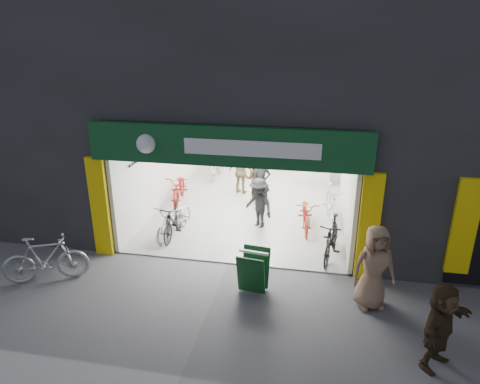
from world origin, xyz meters
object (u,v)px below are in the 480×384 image
(pedestrian_near, at_px, (374,268))
(sandwich_board, at_px, (253,270))
(bike_right_front, at_px, (332,239))
(parked_bike, at_px, (45,259))
(bike_left_front, at_px, (175,219))

(pedestrian_near, relative_size, sandwich_board, 1.92)
(bike_right_front, height_order, parked_bike, parked_bike)
(bike_left_front, distance_m, pedestrian_near, 5.66)
(parked_bike, distance_m, sandwich_board, 4.75)
(bike_left_front, bearing_deg, pedestrian_near, -15.70)
(parked_bike, bearing_deg, pedestrian_near, -110.48)
(bike_left_front, bearing_deg, sandwich_board, -32.11)
(bike_left_front, distance_m, sandwich_board, 3.49)
(sandwich_board, bearing_deg, bike_left_front, 145.37)
(bike_left_front, bearing_deg, parked_bike, -117.47)
(bike_left_front, distance_m, parked_bike, 3.52)
(bike_left_front, height_order, pedestrian_near, pedestrian_near)
(bike_right_front, bearing_deg, sandwich_board, -122.45)
(parked_bike, height_order, sandwich_board, parked_bike)
(bike_left_front, xyz_separation_m, bike_right_front, (4.30, -0.51, 0.04))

